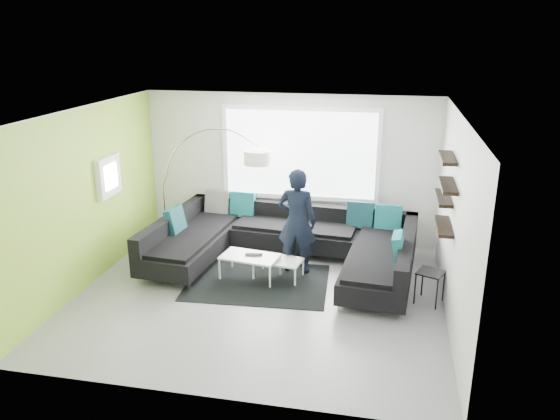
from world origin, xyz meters
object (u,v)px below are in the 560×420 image
object	(u,v)px
side_table	(429,287)
person	(297,221)
laptop	(254,256)
sectional_sofa	(283,246)
coffee_table	(264,267)
arc_lamp	(163,186)

from	to	relation	value
side_table	person	size ratio (longest dim) A/B	0.28
laptop	sectional_sofa	bearing A→B (deg)	41.62
sectional_sofa	laptop	size ratio (longest dim) A/B	14.55
person	laptop	world-z (taller)	person
coffee_table	sectional_sofa	bearing A→B (deg)	70.75
coffee_table	laptop	distance (m)	0.27
sectional_sofa	person	size ratio (longest dim) A/B	2.52
side_table	coffee_table	bearing A→B (deg)	172.49
person	laptop	size ratio (longest dim) A/B	5.77
coffee_table	laptop	world-z (taller)	laptop
person	side_table	bearing A→B (deg)	163.84
sectional_sofa	arc_lamp	bearing A→B (deg)	168.34
sectional_sofa	coffee_table	xyz separation A→B (m)	(-0.23, -0.43, -0.21)
coffee_table	person	distance (m)	0.92
sectional_sofa	coffee_table	world-z (taller)	sectional_sofa
person	coffee_table	bearing A→B (deg)	40.35
side_table	person	bearing A→B (deg)	161.47
side_table	person	world-z (taller)	person
laptop	side_table	bearing A→B (deg)	-15.53
coffee_table	person	xyz separation A→B (m)	(0.47, 0.37, 0.70)
sectional_sofa	laptop	bearing A→B (deg)	-124.00
arc_lamp	sectional_sofa	bearing A→B (deg)	-11.18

